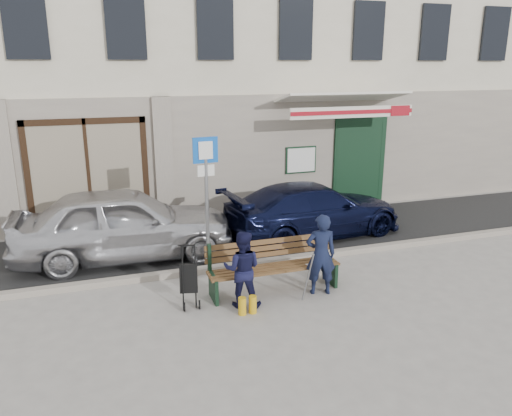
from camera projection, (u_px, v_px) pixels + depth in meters
name	position (u px, v px, depth m)	size (l,w,h in m)	color
ground	(289.00, 297.00, 8.81)	(80.00, 80.00, 0.00)	#9E9991
asphalt_lane	(239.00, 240.00, 11.63)	(60.00, 3.20, 0.01)	#282828
curb	(261.00, 263.00, 10.16)	(60.00, 0.18, 0.12)	#9E9384
building	(187.00, 29.00, 15.13)	(20.00, 8.27, 10.00)	beige
car_silver	(124.00, 223.00, 10.37)	(1.81, 4.50, 1.53)	silver
car_navy	(313.00, 210.00, 11.79)	(1.79, 4.40, 1.28)	black
parking_sign	(206.00, 183.00, 9.53)	(0.49, 0.09, 2.64)	gray
bench	(272.00, 268.00, 8.89)	(2.40, 1.17, 0.98)	brown
man	(321.00, 254.00, 8.75)	(0.54, 0.35, 1.47)	#121933
woman	(242.00, 269.00, 8.31)	(0.64, 0.50, 1.33)	black
stroller	(189.00, 280.00, 8.39)	(0.35, 0.46, 1.04)	black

